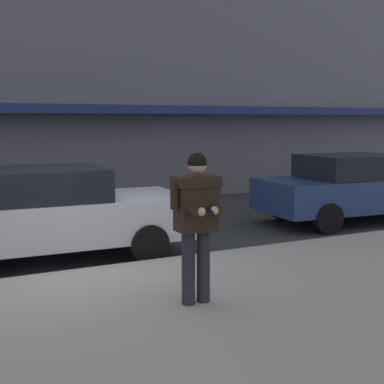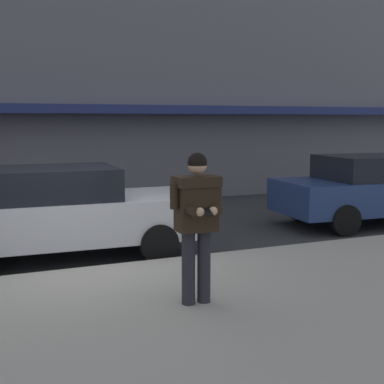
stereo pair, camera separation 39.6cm
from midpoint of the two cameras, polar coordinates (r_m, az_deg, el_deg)
ground_plane at (r=8.40m, az=-10.27°, el=-8.45°), size 80.00×80.00×0.00m
sidewalk at (r=6.16m, az=5.36°, el=-13.75°), size 32.00×5.30×0.14m
curb_paint_line at (r=8.71m, az=-3.86°, el=-7.74°), size 28.00×0.12×0.01m
parked_sedan_mid at (r=9.17m, az=-12.57°, el=-2.07°), size 4.57×2.07×1.54m
parked_sedan_far at (r=12.63m, az=19.78°, el=0.30°), size 4.62×2.18×1.54m
man_texting_on_phone at (r=6.26m, az=2.31°, el=-2.13°), size 0.65×0.58×1.81m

